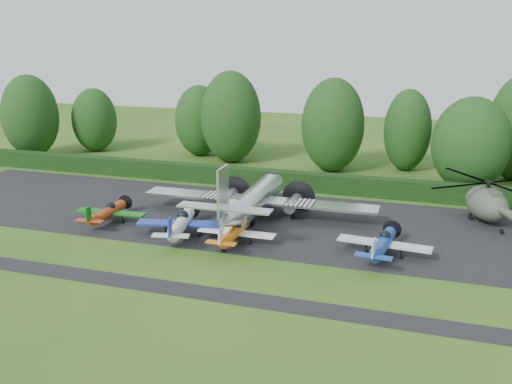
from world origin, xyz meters
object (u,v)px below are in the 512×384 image
(light_plane_red, at_px, (108,212))
(helicopter, at_px, (487,201))
(light_plane_blue, at_px, (383,244))
(light_plane_orange, at_px, (235,232))
(light_plane_white, at_px, (181,223))
(transport_plane, at_px, (254,200))

(light_plane_red, xyz_separation_m, helicopter, (32.57, 10.64, 1.02))
(light_plane_blue, distance_m, helicopter, 13.91)
(light_plane_orange, relative_size, helicopter, 0.49)
(light_plane_red, xyz_separation_m, light_plane_white, (7.88, -1.31, 0.20))
(transport_plane, distance_m, light_plane_red, 13.24)
(transport_plane, bearing_deg, light_plane_red, -158.11)
(light_plane_white, distance_m, helicopter, 27.44)
(light_plane_white, xyz_separation_m, light_plane_orange, (4.85, -0.21, -0.22))
(light_plane_blue, bearing_deg, transport_plane, 150.26)
(transport_plane, height_order, helicopter, transport_plane)
(light_plane_red, height_order, light_plane_blue, light_plane_blue)
(light_plane_white, xyz_separation_m, light_plane_blue, (16.66, 0.62, -0.10))
(light_plane_red, height_order, helicopter, helicopter)
(transport_plane, xyz_separation_m, light_plane_white, (-4.45, -6.04, -0.73))
(light_plane_white, xyz_separation_m, helicopter, (24.68, 11.95, 0.82))
(light_plane_orange, bearing_deg, light_plane_blue, 4.18)
(helicopter, bearing_deg, light_plane_orange, -126.60)
(transport_plane, bearing_deg, light_plane_orange, -85.46)
(light_plane_red, relative_size, light_plane_white, 0.84)
(light_plane_red, relative_size, light_plane_blue, 0.92)
(light_plane_orange, relative_size, light_plane_blue, 0.90)
(light_plane_blue, bearing_deg, light_plane_white, 176.33)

